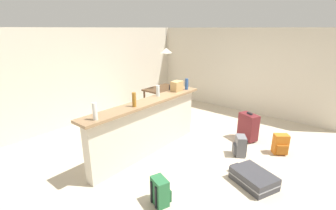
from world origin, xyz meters
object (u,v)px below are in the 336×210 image
at_px(bottle_white, 95,111).
at_px(bottle_clear, 158,91).
at_px(dining_chair_near_partition, 176,98).
at_px(suitcase_upright_maroon, 248,127).
at_px(suitcase_flat_charcoal, 253,178).
at_px(bottle_amber, 134,100).
at_px(dining_table, 163,91).
at_px(bottle_blue, 187,84).
at_px(backpack_green, 160,192).
at_px(backpack_orange, 281,145).
at_px(pendant_lamp, 166,50).
at_px(backpack_grey, 240,146).
at_px(grocery_bag, 177,86).

distance_m(bottle_white, bottle_clear, 1.63).
relative_size(bottle_white, dining_chair_near_partition, 0.30).
bearing_deg(suitcase_upright_maroon, suitcase_flat_charcoal, -154.75).
relative_size(bottle_amber, dining_table, 0.24).
distance_m(bottle_white, dining_chair_near_partition, 3.64).
relative_size(bottle_blue, dining_chair_near_partition, 0.27).
bearing_deg(bottle_white, bottle_clear, 5.36).
height_order(backpack_green, backpack_orange, same).
bearing_deg(bottle_amber, bottle_clear, 9.28).
xyz_separation_m(dining_table, suitcase_upright_maroon, (-0.29, -2.80, -0.32)).
distance_m(bottle_white, pendant_lamp, 3.82).
bearing_deg(suitcase_upright_maroon, bottle_white, 157.95).
distance_m(bottle_white, suitcase_upright_maroon, 3.50).
height_order(dining_table, dining_chair_near_partition, dining_chair_near_partition).
distance_m(dining_table, suitcase_upright_maroon, 2.84).
xyz_separation_m(dining_chair_near_partition, backpack_grey, (-1.07, -2.46, -0.31)).
xyz_separation_m(backpack_green, backpack_orange, (2.68, -0.93, 0.00)).
height_order(backpack_green, suitcase_upright_maroon, suitcase_upright_maroon).
xyz_separation_m(bottle_blue, dining_chair_near_partition, (0.93, 1.01, -0.74)).
height_order(bottle_clear, grocery_bag, bottle_clear).
relative_size(grocery_bag, suitcase_flat_charcoal, 0.29).
bearing_deg(bottle_blue, suitcase_upright_maroon, -63.23).
relative_size(bottle_amber, dining_chair_near_partition, 0.28).
distance_m(bottle_amber, pendant_lamp, 3.07).
bearing_deg(bottle_blue, dining_chair_near_partition, 47.21).
bearing_deg(bottle_amber, bottle_blue, 0.16).
bearing_deg(backpack_grey, backpack_green, 171.40).
bearing_deg(suitcase_upright_maroon, pendant_lamp, 82.80).
height_order(bottle_clear, bottle_blue, bottle_blue).
bearing_deg(backpack_orange, grocery_bag, 108.06).
relative_size(bottle_blue, pendant_lamp, 0.34).
relative_size(grocery_bag, pendant_lamp, 0.35).
bearing_deg(backpack_green, backpack_grey, -8.60).
bearing_deg(dining_chair_near_partition, suitcase_upright_maroon, -96.96).
height_order(bottle_clear, backpack_green, bottle_clear).
bearing_deg(backpack_grey, backpack_orange, -46.09).
distance_m(dining_table, backpack_grey, 3.18).
distance_m(backpack_grey, suitcase_upright_maroon, 0.82).
distance_m(backpack_green, suitcase_upright_maroon, 2.89).
bearing_deg(grocery_bag, dining_table, 49.99).
height_order(bottle_amber, backpack_orange, bottle_amber).
bearing_deg(backpack_green, bottle_amber, 62.43).
bearing_deg(dining_chair_near_partition, bottle_amber, -158.49).
height_order(grocery_bag, backpack_green, grocery_bag).
height_order(dining_table, pendant_lamp, pendant_lamp).
bearing_deg(suitcase_flat_charcoal, bottle_clear, 88.78).
relative_size(dining_chair_near_partition, suitcase_flat_charcoal, 1.04).
bearing_deg(bottle_clear, dining_chair_near_partition, 26.35).
bearing_deg(suitcase_upright_maroon, backpack_grey, -168.83).
height_order(bottle_blue, backpack_grey, bottle_blue).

